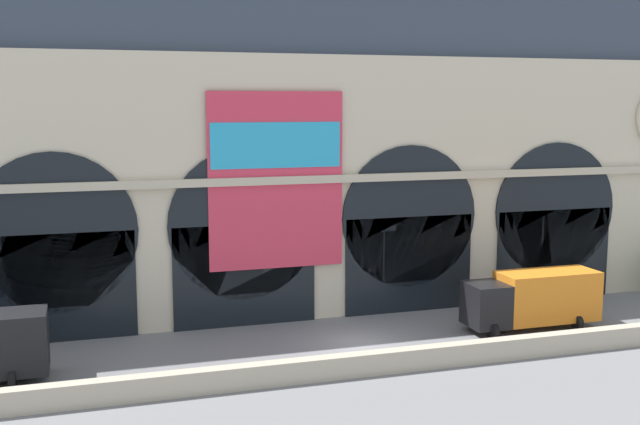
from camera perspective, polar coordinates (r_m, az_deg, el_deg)
The scene contains 4 objects.
ground_plane at distance 40.18m, azimuth 2.95°, elevation -9.63°, with size 200.00×200.00×0.00m, color slate.
quay_parapet_wall at distance 36.16m, azimuth 5.42°, elevation -10.85°, with size 90.00×0.70×1.03m, color #B2A891.
station_building at distance 45.69m, azimuth -0.33°, elevation 4.58°, with size 50.97×5.86×19.41m.
box_truck_mideast at distance 43.77m, azimuth 15.44°, elevation -6.12°, with size 7.50×2.91×3.12m.
Camera 1 is at (-13.39, -35.85, 12.25)m, focal length 43.34 mm.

